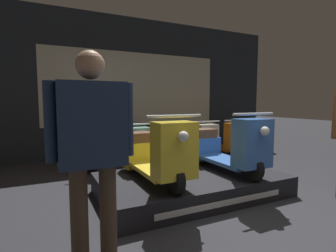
{
  "coord_description": "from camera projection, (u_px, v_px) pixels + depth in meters",
  "views": [
    {
      "loc": [
        -2.07,
        -2.03,
        1.25
      ],
      "look_at": [
        -0.11,
        2.0,
        0.83
      ],
      "focal_mm": 28.0,
      "sensor_mm": 36.0,
      "label": 1
    }
  ],
  "objects": [
    {
      "name": "scooter_backrow_1",
      "position": [
        129.0,
        147.0,
        5.32
      ],
      "size": [
        0.63,
        1.51,
        0.85
      ],
      "color": "black",
      "rests_on": "ground_plane"
    },
    {
      "name": "ground_plane",
      "position": [
        258.0,
        217.0,
        2.84
      ],
      "size": [
        30.0,
        30.0,
        0.0
      ],
      "primitive_type": "plane",
      "color": "#2D2D33"
    },
    {
      "name": "scooter_backrow_2",
      "position": [
        163.0,
        144.0,
        5.65
      ],
      "size": [
        0.63,
        1.51,
        0.85
      ],
      "color": "black",
      "rests_on": "ground_plane"
    },
    {
      "name": "scooter_backrow_3",
      "position": [
        194.0,
        142.0,
        5.98
      ],
      "size": [
        0.63,
        1.51,
        0.85
      ],
      "color": "black",
      "rests_on": "ground_plane"
    },
    {
      "name": "scooter_backrow_4",
      "position": [
        221.0,
        139.0,
        6.32
      ],
      "size": [
        0.63,
        1.51,
        0.85
      ],
      "color": "black",
      "rests_on": "ground_plane"
    },
    {
      "name": "display_platform",
      "position": [
        191.0,
        184.0,
        3.54
      ],
      "size": [
        2.41,
        1.41,
        0.27
      ],
      "color": "black",
      "rests_on": "ground_plane"
    },
    {
      "name": "scooter_display_left",
      "position": [
        155.0,
        154.0,
        3.23
      ],
      "size": [
        0.63,
        1.51,
        0.85
      ],
      "color": "black",
      "rests_on": "display_platform"
    },
    {
      "name": "person_left_browsing",
      "position": [
        92.0,
        140.0,
        1.93
      ],
      "size": [
        0.64,
        0.27,
        1.62
      ],
      "color": "#473828",
      "rests_on": "ground_plane"
    },
    {
      "name": "scooter_backrow_0",
      "position": [
        91.0,
        150.0,
        4.98
      ],
      "size": [
        0.63,
        1.51,
        0.85
      ],
      "color": "black",
      "rests_on": "ground_plane"
    },
    {
      "name": "shop_wall_back",
      "position": [
        136.0,
        87.0,
        6.27
      ],
      "size": [
        7.66,
        0.09,
        3.2
      ],
      "color": "#23282D",
      "rests_on": "ground_plane"
    },
    {
      "name": "scooter_display_right",
      "position": [
        226.0,
        147.0,
        3.7
      ],
      "size": [
        0.63,
        1.51,
        0.85
      ],
      "color": "black",
      "rests_on": "display_platform"
    }
  ]
}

